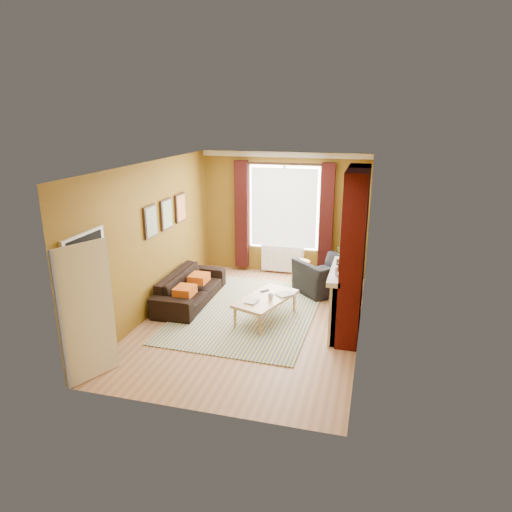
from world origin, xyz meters
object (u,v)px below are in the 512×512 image
(sofa, at_px, (190,287))
(coffee_table, at_px, (266,300))
(armchair, at_px, (326,276))
(wicker_stool, at_px, (301,272))
(floor_lamp, at_px, (352,221))

(sofa, bearing_deg, coffee_table, -104.53)
(armchair, distance_m, coffee_table, 1.83)
(wicker_stool, height_order, floor_lamp, floor_lamp)
(armchair, relative_size, coffee_table, 0.76)
(armchair, distance_m, floor_lamp, 1.28)
(armchair, height_order, coffee_table, armchair)
(sofa, height_order, coffee_table, sofa)
(coffee_table, relative_size, wicker_stool, 2.86)
(coffee_table, bearing_deg, armchair, 79.84)
(sofa, relative_size, coffee_table, 1.42)
(sofa, distance_m, wicker_stool, 2.53)
(sofa, distance_m, armchair, 2.80)
(armchair, xyz_separation_m, coffee_table, (-0.89, -1.60, 0.03))
(sofa, bearing_deg, floor_lamp, -60.09)
(coffee_table, height_order, floor_lamp, floor_lamp)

